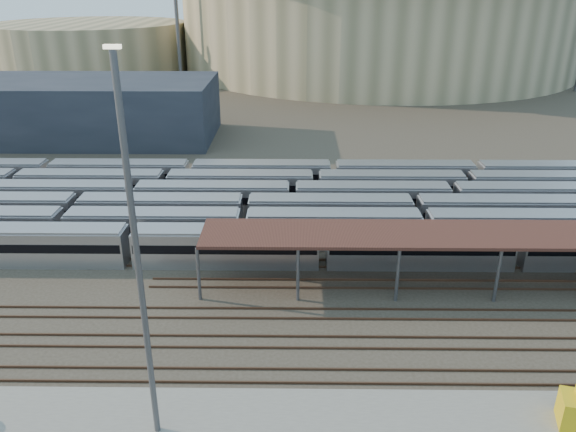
# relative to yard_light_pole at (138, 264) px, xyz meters

# --- Properties ---
(ground) EXTENTS (420.00, 420.00, 0.00)m
(ground) POSITION_rel_yard_light_pole_xyz_m (8.19, 14.38, -11.81)
(ground) COLOR #383026
(ground) RESTS_ON ground
(subway_trains) EXTENTS (122.53, 23.90, 3.60)m
(subway_trains) POSITION_rel_yard_light_pole_xyz_m (8.36, 32.88, -10.01)
(subway_trains) COLOR silver
(subway_trains) RESTS_ON ground
(inspection_shed) EXTENTS (60.30, 6.00, 5.30)m
(inspection_shed) POSITION_rel_yard_light_pole_xyz_m (30.19, 18.38, -6.83)
(inspection_shed) COLOR #525257
(inspection_shed) RESTS_ON ground
(empty_tracks) EXTENTS (170.00, 9.62, 0.18)m
(empty_tracks) POSITION_rel_yard_light_pole_xyz_m (8.19, 9.38, -11.72)
(empty_tracks) COLOR #4C3323
(empty_tracks) RESTS_ON ground
(stadium) EXTENTS (124.00, 124.00, 32.50)m
(stadium) POSITION_rel_yard_light_pole_xyz_m (33.19, 154.38, 4.66)
(stadium) COLOR tan
(stadium) RESTS_ON ground
(secondary_arena) EXTENTS (56.00, 56.00, 14.00)m
(secondary_arena) POSITION_rel_yard_light_pole_xyz_m (-51.81, 144.38, -4.81)
(secondary_arena) COLOR tan
(secondary_arena) RESTS_ON ground
(service_building) EXTENTS (42.00, 20.00, 10.00)m
(service_building) POSITION_rel_yard_light_pole_xyz_m (-26.81, 69.38, -6.81)
(service_building) COLOR #1E232D
(service_building) RESTS_ON ground
(floodlight_0) EXTENTS (4.00, 1.00, 38.40)m
(floodlight_0) POSITION_rel_yard_light_pole_xyz_m (-21.81, 124.38, 8.84)
(floodlight_0) COLOR #525257
(floodlight_0) RESTS_ON ground
(yard_light_pole) EXTENTS (0.80, 0.36, 23.05)m
(yard_light_pole) POSITION_rel_yard_light_pole_xyz_m (0.00, 0.00, 0.00)
(yard_light_pole) COLOR #525257
(yard_light_pole) RESTS_ON apron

